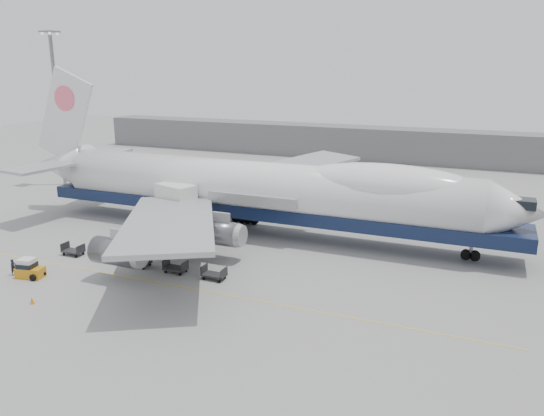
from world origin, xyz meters
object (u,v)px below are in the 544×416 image
at_px(catering_truck, 177,206).
at_px(ground_worker, 13,267).
at_px(airliner, 261,189).
at_px(baggage_tug, 29,269).

distance_m(catering_truck, ground_worker, 19.61).
relative_size(airliner, baggage_tug, 23.86).
distance_m(airliner, catering_truck, 10.58).
distance_m(catering_truck, baggage_tug, 18.79).
bearing_deg(catering_truck, baggage_tug, -90.50).
distance_m(airliner, ground_worker, 28.20).
xyz_separation_m(catering_truck, baggage_tug, (-5.68, -17.72, -2.61)).
relative_size(catering_truck, baggage_tug, 2.19).
bearing_deg(ground_worker, baggage_tug, -85.72).
distance_m(baggage_tug, ground_worker, 1.90).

